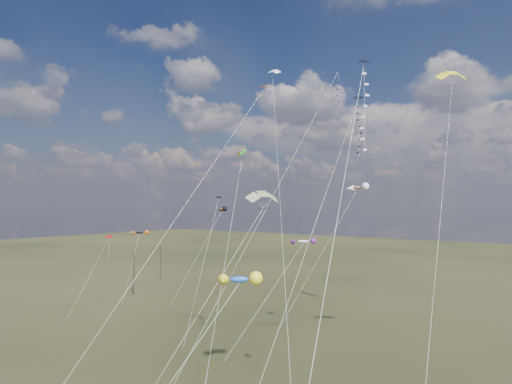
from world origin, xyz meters
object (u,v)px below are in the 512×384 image
Objects in this scene: parafoil_yellow at (452,74)px; diamond_black_high at (354,136)px; utility_pole_far at (161,263)px; utility_pole_near at (134,274)px; novelty_black_orange at (140,233)px.

diamond_black_high is at bearing -163.31° from parafoil_yellow.
parafoil_yellow is (68.32, -23.50, 26.39)m from utility_pole_far.
utility_pole_far is 0.26× the size of parafoil_yellow.
diamond_black_high is at bearing -13.47° from utility_pole_near.
novelty_black_orange reaches higher than utility_pole_far.
utility_pole_far is 0.63× the size of novelty_black_orange.
utility_pole_near is 9.28m from novelty_black_orange.
diamond_black_high is at bearing -12.25° from novelty_black_orange.
diamond_black_high is 49.82m from novelty_black_orange.
parafoil_yellow is at bearing -7.57° from novelty_black_orange.
diamond_black_high is (59.15, -26.25, 20.63)m from utility_pole_far.
utility_pole_near is at bearing -60.26° from utility_pole_far.
parafoil_yellow reaches higher than utility_pole_far.
diamond_black_high reaches higher than utility_pole_near.
parafoil_yellow is (60.32, -9.50, 26.39)m from utility_pole_near.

